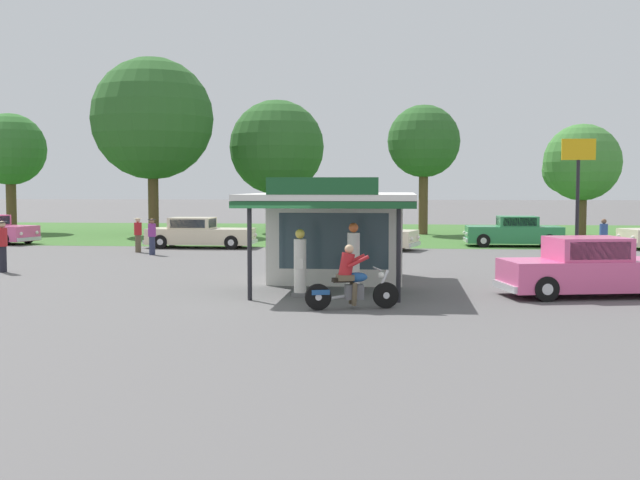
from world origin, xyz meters
name	(u,v)px	position (x,y,z in m)	size (l,w,h in m)	color
ground_plane	(264,302)	(0.00, 0.00, 0.00)	(300.00, 300.00, 0.00)	#5B5959
grass_verge_strip	(346,233)	(0.00, 30.00, 0.00)	(120.00, 24.00, 0.01)	#3D6B2D
service_station_kiosk	(337,230)	(1.53, 4.62, 1.61)	(4.78, 7.25, 3.21)	silver
gas_pump_nearside	(300,266)	(0.80, 1.11, 0.83)	(0.44, 0.44, 1.83)	slate
gas_pump_offside	(353,263)	(2.25, 1.11, 0.92)	(0.44, 0.44, 2.01)	slate
motorcycle_with_rider	(351,283)	(2.32, -1.05, 0.65)	(2.26, 0.90, 1.58)	black
featured_classic_sedan	(591,270)	(8.66, 1.93, 0.72)	(5.22, 2.80, 1.61)	#E55993
parked_car_back_row_centre_right	(514,232)	(9.08, 19.99, 0.69)	(4.86, 2.06, 1.50)	#2D844C
parked_car_back_row_centre	(363,235)	(1.73, 17.29, 0.66)	(5.29, 3.13, 1.44)	beige
parked_car_back_row_far_right	(199,234)	(-6.23, 17.50, 0.67)	(5.31, 2.08, 1.46)	beige
bystander_strolling_foreground	(604,237)	(12.09, 14.69, 0.84)	(0.34, 0.34, 1.60)	brown
bystander_chatting_near_pumps	(152,236)	(-7.24, 13.32, 0.84)	(0.34, 0.34, 1.57)	#2D3351
bystander_leaning_by_kiosk	(2,245)	(-10.22, 5.99, 0.97)	(0.39, 0.39, 1.78)	black
bystander_admiring_sedan	(138,234)	(-8.28, 14.54, 0.82)	(0.34, 0.34, 1.55)	brown
tree_oak_far_left	(426,144)	(4.95, 29.51, 5.58)	(4.44, 4.65, 7.95)	brown
tree_oak_right	(9,151)	(-21.54, 28.75, 5.22)	(4.58, 4.58, 7.63)	brown
tree_oak_far_right	(579,164)	(13.88, 28.15, 4.26)	(4.50, 4.50, 6.62)	brown
tree_oak_distant_spare	(277,147)	(-4.54, 31.00, 5.47)	(6.10, 6.10, 8.53)	brown
tree_oak_left	(152,121)	(-11.71, 27.53, 6.96)	(7.44, 7.44, 10.81)	brown
roadside_pole_sign	(578,182)	(9.35, 7.02, 3.12)	(1.10, 0.12, 4.55)	black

